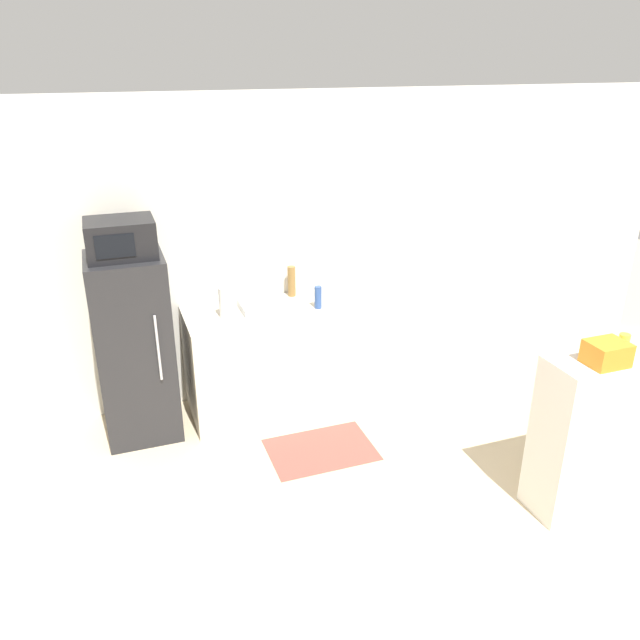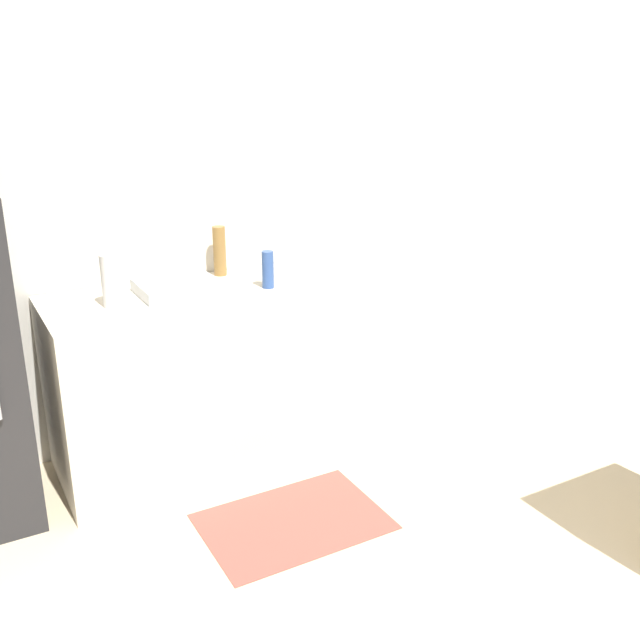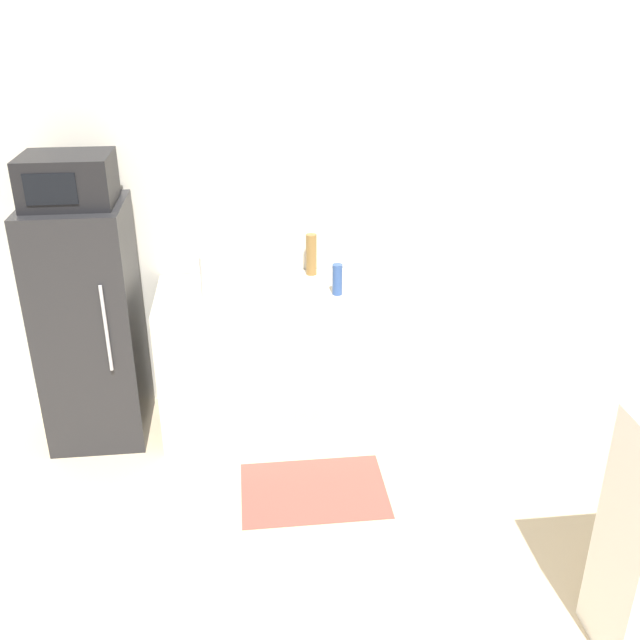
# 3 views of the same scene
# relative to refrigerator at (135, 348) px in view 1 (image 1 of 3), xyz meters

# --- Properties ---
(wall_back) EXTENTS (8.00, 0.06, 2.60)m
(wall_back) POSITION_rel_refrigerator_xyz_m (1.29, 0.38, 0.55)
(wall_back) COLOR silver
(wall_back) RESTS_ON ground_plane
(refrigerator) EXTENTS (0.57, 0.61, 1.49)m
(refrigerator) POSITION_rel_refrigerator_xyz_m (0.00, 0.00, 0.00)
(refrigerator) COLOR #232326
(refrigerator) RESTS_ON ground_plane
(microwave) EXTENTS (0.49, 0.41, 0.28)m
(microwave) POSITION_rel_refrigerator_xyz_m (-0.00, -0.00, 0.88)
(microwave) COLOR black
(microwave) RESTS_ON refrigerator
(counter) EXTENTS (1.52, 0.68, 0.92)m
(counter) POSITION_rel_refrigerator_xyz_m (1.16, 0.00, -0.29)
(counter) COLOR beige
(counter) RESTS_ON ground_plane
(sink_basin) EXTENTS (0.38, 0.32, 0.06)m
(sink_basin) POSITION_rel_refrigerator_xyz_m (1.05, 0.04, 0.20)
(sink_basin) COLOR #9EA3A8
(sink_basin) RESTS_ON counter
(bottle_tall) EXTENTS (0.07, 0.07, 0.27)m
(bottle_tall) POSITION_rel_refrigerator_xyz_m (1.36, 0.25, 0.30)
(bottle_tall) COLOR olive
(bottle_tall) RESTS_ON counter
(bottle_short) EXTENTS (0.06, 0.06, 0.19)m
(bottle_short) POSITION_rel_refrigerator_xyz_m (1.48, -0.09, 0.26)
(bottle_short) COLOR #2D4C8C
(bottle_short) RESTS_ON counter
(shelf_cabinet) EXTENTS (0.68, 0.36, 1.12)m
(shelf_cabinet) POSITION_rel_refrigerator_xyz_m (2.71, -1.94, -0.19)
(shelf_cabinet) COLOR silver
(shelf_cabinet) RESTS_ON ground_plane
(basket) EXTENTS (0.24, 0.20, 0.15)m
(basket) POSITION_rel_refrigerator_xyz_m (2.66, -2.01, 0.44)
(basket) COLOR orange
(basket) RESTS_ON shelf_cabinet
(jar) EXTENTS (0.07, 0.07, 0.10)m
(jar) POSITION_rel_refrigerator_xyz_m (2.93, -1.87, 0.42)
(jar) COLOR yellow
(jar) RESTS_ON shelf_cabinet
(paper_towel_roll) EXTENTS (0.10, 0.10, 0.25)m
(paper_towel_roll) POSITION_rel_refrigerator_xyz_m (0.73, -0.03, 0.29)
(paper_towel_roll) COLOR white
(paper_towel_roll) RESTS_ON counter
(kitchen_rug) EXTENTS (0.82, 0.57, 0.01)m
(kitchen_rug) POSITION_rel_refrigerator_xyz_m (1.27, -0.76, -0.74)
(kitchen_rug) COLOR #99473D
(kitchen_rug) RESTS_ON ground_plane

